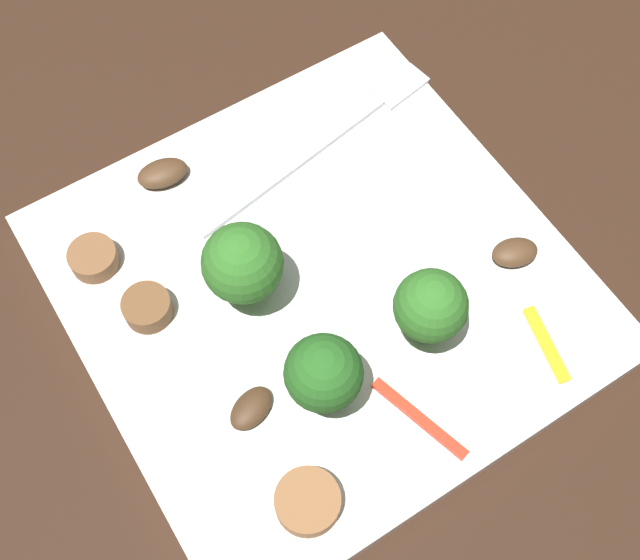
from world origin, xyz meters
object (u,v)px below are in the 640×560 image
object	(u,v)px
plate	(320,285)
pepper_strip_0	(420,418)
fork	(333,136)
broccoli_floret_0	(242,264)
mushroom_1	(162,173)
mushroom_2	(515,252)
broccoli_floret_1	(430,307)
pepper_strip_1	(546,344)
sausage_slice_0	(147,308)
sausage_slice_2	(94,258)
broccoli_floret_2	(324,374)
mushroom_0	(251,408)
sausage_slice_1	(308,502)

from	to	relation	value
plate	pepper_strip_0	world-z (taller)	pepper_strip_0
plate	fork	world-z (taller)	fork
plate	broccoli_floret_0	size ratio (longest dim) A/B	4.54
mushroom_1	pepper_strip_0	bearing A→B (deg)	-78.04
fork	mushroom_2	bearing A→B (deg)	-81.43
broccoli_floret_1	pepper_strip_1	distance (m)	0.08
plate	pepper_strip_1	world-z (taller)	pepper_strip_1
broccoli_floret_1	mushroom_2	world-z (taller)	broccoli_floret_1
sausage_slice_0	sausage_slice_2	bearing A→B (deg)	104.86
broccoli_floret_0	pepper_strip_1	distance (m)	0.17
broccoli_floret_1	mushroom_1	world-z (taller)	broccoli_floret_1
broccoli_floret_2	sausage_slice_0	bearing A→B (deg)	120.75
broccoli_floret_2	sausage_slice_2	world-z (taller)	broccoli_floret_2
sausage_slice_0	mushroom_0	distance (m)	0.08
broccoli_floret_1	mushroom_1	distance (m)	0.18
sausage_slice_1	mushroom_0	xyz separation A→B (m)	(0.00, 0.06, -0.00)
mushroom_2	fork	bearing A→B (deg)	108.41
mushroom_0	pepper_strip_0	bearing A→B (deg)	-35.27
mushroom_0	mushroom_1	size ratio (longest dim) A/B	0.88
sausage_slice_2	mushroom_2	world-z (taller)	sausage_slice_2
plate	sausage_slice_2	xyz separation A→B (m)	(-0.10, 0.08, 0.01)
mushroom_1	mushroom_0	bearing A→B (deg)	-100.45
pepper_strip_1	sausage_slice_2	bearing A→B (deg)	136.19
plate	sausage_slice_1	xyz separation A→B (m)	(-0.07, -0.10, 0.01)
broccoli_floret_1	broccoli_floret_2	xyz separation A→B (m)	(-0.06, -0.00, -0.00)
plate	sausage_slice_1	world-z (taller)	sausage_slice_1
broccoli_floret_2	pepper_strip_1	size ratio (longest dim) A/B	1.25
sausage_slice_0	broccoli_floret_1	bearing A→B (deg)	-37.44
sausage_slice_0	pepper_strip_1	size ratio (longest dim) A/B	0.60
sausage_slice_1	pepper_strip_1	world-z (taller)	sausage_slice_1
mushroom_0	pepper_strip_0	size ratio (longest dim) A/B	0.45
sausage_slice_2	mushroom_0	xyz separation A→B (m)	(0.03, -0.12, -0.00)
sausage_slice_2	pepper_strip_1	xyz separation A→B (m)	(0.18, -0.18, -0.00)
broccoli_floret_2	mushroom_0	distance (m)	0.05
mushroom_1	plate	bearing A→B (deg)	-68.38
plate	fork	xyz separation A→B (m)	(0.06, 0.08, 0.01)
broccoli_floret_1	mushroom_0	world-z (taller)	broccoli_floret_1
plate	mushroom_0	world-z (taller)	mushroom_0
plate	mushroom_2	world-z (taller)	mushroom_2
plate	mushroom_1	size ratio (longest dim) A/B	8.77
sausage_slice_0	mushroom_1	bearing A→B (deg)	57.39
mushroom_0	pepper_strip_0	distance (m)	0.09
mushroom_2	pepper_strip_0	bearing A→B (deg)	-153.82
broccoli_floret_2	sausage_slice_2	xyz separation A→B (m)	(-0.07, 0.14, -0.03)
sausage_slice_0	sausage_slice_1	bearing A→B (deg)	-82.12
sausage_slice_2	pepper_strip_0	world-z (taller)	sausage_slice_2
plate	mushroom_1	distance (m)	0.12
pepper_strip_1	plate	bearing A→B (deg)	129.56
mushroom_2	sausage_slice_2	bearing A→B (deg)	148.63
broccoli_floret_1	broccoli_floret_0	bearing A→B (deg)	133.30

